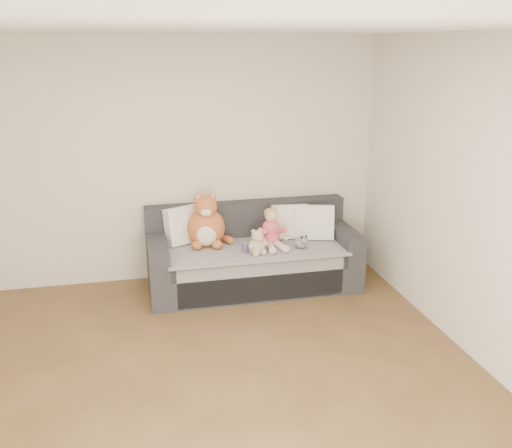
{
  "coord_description": "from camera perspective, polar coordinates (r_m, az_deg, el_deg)",
  "views": [
    {
      "loc": [
        -0.45,
        -3.52,
        2.51
      ],
      "look_at": [
        0.78,
        1.87,
        0.75
      ],
      "focal_mm": 40.0,
      "sensor_mm": 36.0,
      "label": 1
    }
  ],
  "objects": [
    {
      "name": "room_shell",
      "position": [
        4.15,
        -6.12,
        0.59
      ],
      "size": [
        5.0,
        5.0,
        5.0
      ],
      "color": "brown",
      "rests_on": "ground"
    },
    {
      "name": "sofa",
      "position": [
        6.12,
        -0.4,
        -3.4
      ],
      "size": [
        2.2,
        0.94,
        0.85
      ],
      "color": "#242429",
      "rests_on": "ground"
    },
    {
      "name": "cushion_left",
      "position": [
        6.09,
        -7.12,
        -0.09
      ],
      "size": [
        0.47,
        0.36,
        0.41
      ],
      "rotation": [
        0.0,
        0.0,
        0.44
      ],
      "color": "silver",
      "rests_on": "sofa"
    },
    {
      "name": "cushion_right_back",
      "position": [
        6.21,
        3.41,
        0.25
      ],
      "size": [
        0.41,
        0.21,
        0.38
      ],
      "rotation": [
        0.0,
        0.0,
        -0.07
      ],
      "color": "silver",
      "rests_on": "sofa"
    },
    {
      "name": "cushion_right_front",
      "position": [
        6.19,
        5.89,
        0.17
      ],
      "size": [
        0.44,
        0.27,
        0.38
      ],
      "rotation": [
        0.0,
        0.0,
        -0.24
      ],
      "color": "silver",
      "rests_on": "sofa"
    },
    {
      "name": "toddler",
      "position": [
        5.95,
        1.61,
        -0.63
      ],
      "size": [
        0.29,
        0.41,
        0.41
      ],
      "rotation": [
        0.0,
        0.0,
        0.07
      ],
      "color": "#D34C4A",
      "rests_on": "sofa"
    },
    {
      "name": "plush_cat",
      "position": [
        5.98,
        -4.98,
        -0.07
      ],
      "size": [
        0.48,
        0.41,
        0.61
      ],
      "rotation": [
        0.0,
        0.0,
        -0.12
      ],
      "color": "#A65F24",
      "rests_on": "sofa"
    },
    {
      "name": "teddy_bear",
      "position": [
        5.72,
        0.13,
        -2.01
      ],
      "size": [
        0.21,
        0.17,
        0.28
      ],
      "rotation": [
        0.0,
        0.0,
        0.39
      ],
      "color": "tan",
      "rests_on": "sofa"
    },
    {
      "name": "plush_cow",
      "position": [
        5.93,
        4.52,
        -1.84
      ],
      "size": [
        0.12,
        0.19,
        0.15
      ],
      "rotation": [
        0.0,
        0.0,
        0.29
      ],
      "color": "white",
      "rests_on": "sofa"
    },
    {
      "name": "sippy_cup",
      "position": [
        5.81,
        -1.04,
        -2.27
      ],
      "size": [
        0.1,
        0.08,
        0.11
      ],
      "rotation": [
        0.0,
        0.0,
        -0.3
      ],
      "color": "#643695",
      "rests_on": "sofa"
    }
  ]
}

